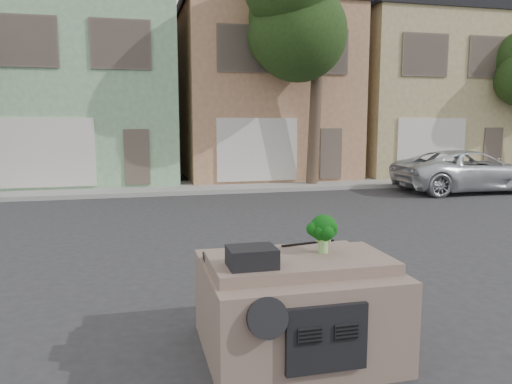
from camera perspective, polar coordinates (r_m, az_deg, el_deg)
name	(u,v)px	position (r m, az deg, el deg)	size (l,w,h in m)	color
ground_plane	(239,272)	(8.61, -1.93, -9.16)	(120.00, 120.00, 0.00)	#303033
sidewalk	(180,188)	(18.78, -8.62, 0.49)	(40.00, 3.00, 0.15)	gray
townhouse_mint	(86,91)	(22.64, -18.83, 10.84)	(7.20, 8.20, 7.55)	#87B385
townhouse_tan	(258,94)	(23.28, 0.25, 11.19)	(7.20, 8.20, 7.55)	tan
townhouse_beige	(405,95)	(26.15, 16.68, 10.52)	(7.20, 8.20, 7.55)	tan
silver_pickup	(468,191)	(19.68, 23.03, 0.05)	(2.49, 5.39, 1.50)	silver
tree_near	(315,74)	(19.13, 6.80, 13.20)	(4.40, 4.00, 8.50)	#1F3713
car_dashboard	(295,303)	(5.69, 4.51, -12.52)	(2.00, 1.80, 1.12)	#755F52
instrument_hump	(252,257)	(5.01, -0.48, -7.44)	(0.48, 0.38, 0.20)	black
wiper_arm	(308,243)	(5.95, 5.99, -5.84)	(0.70, 0.03, 0.02)	black
broccoli	(323,233)	(5.56, 7.72, -4.68)	(0.36, 0.36, 0.44)	#093B0B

